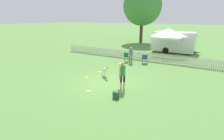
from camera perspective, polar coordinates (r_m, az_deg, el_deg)
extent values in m
plane|color=#5B8C42|center=(11.15, -1.45, -3.96)|extent=(240.00, 240.00, 0.00)
cylinder|color=tan|center=(9.90, 2.93, -5.29)|extent=(0.11, 0.11, 0.46)
cylinder|color=black|center=(9.75, 2.96, -3.01)|extent=(0.12, 0.12, 0.38)
cylinder|color=tan|center=(9.99, 3.95, -5.10)|extent=(0.11, 0.11, 0.46)
cylinder|color=black|center=(9.84, 4.00, -2.84)|extent=(0.12, 0.12, 0.38)
cylinder|color=#2D8447|center=(9.65, 3.53, -0.26)|extent=(0.39, 0.39, 0.58)
sphere|color=tan|center=(9.54, 3.57, 2.06)|extent=(0.23, 0.23, 0.23)
cylinder|color=tan|center=(9.53, 2.58, -0.98)|extent=(0.15, 0.22, 0.70)
cylinder|color=tan|center=(9.97, 3.67, 1.65)|extent=(0.58, 0.51, 0.14)
cylinder|color=yellow|center=(10.30, 2.93, 1.74)|extent=(0.25, 0.25, 0.02)
cylinder|color=yellow|center=(10.29, 2.93, 1.88)|extent=(0.25, 0.25, 0.02)
cylinder|color=yellow|center=(10.29, 2.93, 2.03)|extent=(0.25, 0.25, 0.02)
cylinder|color=yellow|center=(10.28, 2.93, 2.17)|extent=(0.25, 0.25, 0.02)
ellipsoid|color=beige|center=(12.07, -2.30, 0.05)|extent=(0.73, 0.63, 0.58)
ellipsoid|color=white|center=(12.08, -2.30, -0.20)|extent=(0.38, 0.33, 0.28)
sphere|color=beige|center=(11.70, -1.68, 0.68)|extent=(0.16, 0.16, 0.16)
cone|color=beige|center=(11.63, -1.55, 0.80)|extent=(0.17, 0.15, 0.14)
cylinder|color=yellow|center=(11.63, -1.55, 0.80)|extent=(0.27, 0.29, 0.22)
cone|color=beige|center=(11.72, -1.51, 1.03)|extent=(0.05, 0.05, 0.07)
cone|color=beige|center=(11.69, -1.94, 0.98)|extent=(0.05, 0.05, 0.07)
cylinder|color=white|center=(12.43, -2.29, -1.02)|extent=(0.06, 0.06, 0.31)
cylinder|color=white|center=(12.36, -3.21, -1.15)|extent=(0.06, 0.06, 0.31)
cylinder|color=white|center=(11.93, -1.54, 0.04)|extent=(0.16, 0.13, 0.25)
cylinder|color=white|center=(11.86, -2.40, -0.08)|extent=(0.16, 0.13, 0.25)
cone|color=beige|center=(12.47, -3.03, -0.02)|extent=(0.29, 0.23, 0.22)
cylinder|color=yellow|center=(12.05, -8.29, -2.48)|extent=(0.25, 0.25, 0.02)
cylinder|color=yellow|center=(11.05, 3.64, -4.13)|extent=(0.25, 0.25, 0.02)
cylinder|color=yellow|center=(13.20, -4.07, -0.64)|extent=(0.25, 0.25, 0.02)
cylinder|color=yellow|center=(9.87, -7.58, -6.85)|extent=(0.25, 0.25, 0.02)
cube|color=#2D5633|center=(8.91, 1.31, -8.20)|extent=(0.30, 0.18, 0.36)
cube|color=#2D5633|center=(8.84, 0.94, -8.67)|extent=(0.21, 0.04, 0.18)
cube|color=silver|center=(16.93, 10.90, 3.78)|extent=(19.17, 0.04, 0.06)
cube|color=silver|center=(16.86, 10.96, 4.91)|extent=(19.17, 0.04, 0.06)
cube|color=silver|center=(21.97, -13.13, 6.99)|extent=(0.09, 0.02, 0.81)
cube|color=silver|center=(21.87, -12.83, 6.96)|extent=(0.09, 0.02, 0.81)
cube|color=silver|center=(21.76, -12.54, 6.94)|extent=(0.09, 0.02, 0.81)
cube|color=silver|center=(21.66, -12.24, 6.91)|extent=(0.09, 0.02, 0.81)
cube|color=silver|center=(21.56, -11.94, 6.88)|extent=(0.09, 0.02, 0.81)
cube|color=silver|center=(21.45, -11.63, 6.86)|extent=(0.09, 0.02, 0.81)
cube|color=silver|center=(21.35, -11.33, 6.83)|extent=(0.09, 0.02, 0.81)
cube|color=silver|center=(21.25, -11.02, 6.80)|extent=(0.09, 0.02, 0.81)
cube|color=silver|center=(21.15, -10.71, 6.77)|extent=(0.09, 0.02, 0.81)
cube|color=silver|center=(21.05, -10.39, 6.74)|extent=(0.09, 0.02, 0.81)
cube|color=silver|center=(20.95, -10.07, 6.71)|extent=(0.09, 0.02, 0.81)
cube|color=silver|center=(20.85, -9.75, 6.68)|extent=(0.09, 0.02, 0.81)
cube|color=silver|center=(20.75, -9.43, 6.65)|extent=(0.09, 0.02, 0.81)
cube|color=silver|center=(20.65, -9.10, 6.62)|extent=(0.09, 0.02, 0.81)
cube|color=silver|center=(20.55, -8.77, 6.59)|extent=(0.09, 0.02, 0.81)
cube|color=silver|center=(20.46, -8.44, 6.55)|extent=(0.09, 0.02, 0.81)
cube|color=silver|center=(20.36, -8.10, 6.52)|extent=(0.09, 0.02, 0.81)
cube|color=silver|center=(20.27, -7.76, 6.49)|extent=(0.09, 0.02, 0.81)
cube|color=silver|center=(20.17, -7.42, 6.45)|extent=(0.09, 0.02, 0.81)
cube|color=silver|center=(20.08, -7.07, 6.42)|extent=(0.09, 0.02, 0.81)
cube|color=silver|center=(19.99, -6.72, 6.38)|extent=(0.09, 0.02, 0.81)
cube|color=silver|center=(19.89, -6.37, 6.35)|extent=(0.09, 0.02, 0.81)
cube|color=silver|center=(19.80, -6.01, 6.31)|extent=(0.09, 0.02, 0.81)
cube|color=silver|center=(19.71, -5.65, 6.27)|extent=(0.09, 0.02, 0.81)
cube|color=silver|center=(19.62, -5.29, 6.24)|extent=(0.09, 0.02, 0.81)
cube|color=silver|center=(19.53, -4.93, 6.20)|extent=(0.09, 0.02, 0.81)
cube|color=silver|center=(19.44, -4.56, 6.16)|extent=(0.09, 0.02, 0.81)
cube|color=silver|center=(19.36, -4.18, 6.12)|extent=(0.09, 0.02, 0.81)
cube|color=silver|center=(19.27, -3.81, 6.08)|extent=(0.09, 0.02, 0.81)
cube|color=silver|center=(19.18, -3.43, 6.04)|extent=(0.09, 0.02, 0.81)
cube|color=silver|center=(19.10, -3.05, 6.00)|extent=(0.09, 0.02, 0.81)
cube|color=silver|center=(19.02, -2.66, 5.96)|extent=(0.09, 0.02, 0.81)
cube|color=silver|center=(18.93, -2.27, 5.91)|extent=(0.09, 0.02, 0.81)
cube|color=silver|center=(18.85, -1.88, 5.87)|extent=(0.09, 0.02, 0.81)
cube|color=silver|center=(18.77, -1.49, 5.83)|extent=(0.09, 0.02, 0.81)
cube|color=silver|center=(18.69, -1.09, 5.78)|extent=(0.09, 0.02, 0.81)
cube|color=silver|center=(18.61, -0.69, 5.74)|extent=(0.09, 0.02, 0.81)
cube|color=silver|center=(18.53, -0.28, 5.69)|extent=(0.09, 0.02, 0.81)
cube|color=silver|center=(18.45, 0.13, 5.65)|extent=(0.09, 0.02, 0.81)
cube|color=silver|center=(18.38, 0.54, 5.60)|extent=(0.09, 0.02, 0.81)
cube|color=silver|center=(18.30, 0.96, 5.55)|extent=(0.09, 0.02, 0.81)
cube|color=silver|center=(18.22, 1.37, 5.50)|extent=(0.09, 0.02, 0.81)
cube|color=silver|center=(18.15, 1.80, 5.45)|extent=(0.09, 0.02, 0.81)
cube|color=silver|center=(18.08, 2.22, 5.40)|extent=(0.09, 0.02, 0.81)
cube|color=silver|center=(18.01, 2.65, 5.35)|extent=(0.09, 0.02, 0.81)
cube|color=silver|center=(17.93, 3.08, 5.30)|extent=(0.09, 0.02, 0.81)
cube|color=silver|center=(17.87, 3.52, 5.25)|extent=(0.09, 0.02, 0.81)
cube|color=silver|center=(17.80, 3.96, 5.20)|extent=(0.09, 0.02, 0.81)
cube|color=silver|center=(17.73, 4.40, 5.14)|extent=(0.09, 0.02, 0.81)
cube|color=silver|center=(17.66, 4.85, 5.09)|extent=(0.09, 0.02, 0.81)
cube|color=silver|center=(17.60, 5.30, 5.03)|extent=(0.09, 0.02, 0.81)
cube|color=silver|center=(17.53, 5.75, 4.98)|extent=(0.09, 0.02, 0.81)
cube|color=silver|center=(17.47, 6.20, 4.92)|extent=(0.09, 0.02, 0.81)
cube|color=silver|center=(17.41, 6.66, 4.86)|extent=(0.09, 0.02, 0.81)
cube|color=silver|center=(17.35, 7.12, 4.81)|extent=(0.09, 0.02, 0.81)
cube|color=silver|center=(17.29, 7.59, 4.75)|extent=(0.09, 0.02, 0.81)
cube|color=silver|center=(17.23, 8.06, 4.69)|extent=(0.09, 0.02, 0.81)
cube|color=silver|center=(17.17, 8.53, 4.63)|extent=(0.09, 0.02, 0.81)
cube|color=silver|center=(17.11, 9.00, 4.57)|extent=(0.09, 0.02, 0.81)
cube|color=silver|center=(17.06, 9.48, 4.51)|extent=(0.09, 0.02, 0.81)
cube|color=silver|center=(17.00, 9.96, 4.45)|extent=(0.09, 0.02, 0.81)
cube|color=silver|center=(16.95, 10.44, 4.38)|extent=(0.09, 0.02, 0.81)
cube|color=silver|center=(16.90, 10.93, 4.32)|extent=(0.09, 0.02, 0.81)
cube|color=silver|center=(16.85, 11.42, 4.26)|extent=(0.09, 0.02, 0.81)
cube|color=silver|center=(16.80, 11.91, 4.19)|extent=(0.09, 0.02, 0.81)
cube|color=silver|center=(16.75, 12.40, 4.12)|extent=(0.09, 0.02, 0.81)
cube|color=silver|center=(16.70, 12.90, 4.06)|extent=(0.09, 0.02, 0.81)
cube|color=silver|center=(16.66, 13.40, 3.99)|extent=(0.09, 0.02, 0.81)
cube|color=silver|center=(16.62, 13.90, 3.92)|extent=(0.09, 0.02, 0.81)
cube|color=silver|center=(16.57, 14.41, 3.86)|extent=(0.09, 0.02, 0.81)
cube|color=silver|center=(16.53, 14.92, 3.79)|extent=(0.09, 0.02, 0.81)
cube|color=silver|center=(16.49, 15.43, 3.72)|extent=(0.09, 0.02, 0.81)
cube|color=silver|center=(16.45, 15.94, 3.65)|extent=(0.09, 0.02, 0.81)
cube|color=silver|center=(16.41, 16.45, 3.58)|extent=(0.09, 0.02, 0.81)
cube|color=silver|center=(16.38, 16.97, 3.51)|extent=(0.09, 0.02, 0.81)
cube|color=silver|center=(16.34, 17.49, 3.43)|extent=(0.09, 0.02, 0.81)
cube|color=silver|center=(16.31, 18.01, 3.36)|extent=(0.09, 0.02, 0.81)
cube|color=silver|center=(16.28, 18.53, 3.29)|extent=(0.09, 0.02, 0.81)
cube|color=silver|center=(16.25, 19.06, 3.21)|extent=(0.09, 0.02, 0.81)
cube|color=silver|center=(16.22, 19.59, 3.14)|extent=(0.09, 0.02, 0.81)
cube|color=silver|center=(16.19, 20.11, 3.07)|extent=(0.09, 0.02, 0.81)
cube|color=silver|center=(16.16, 20.64, 2.99)|extent=(0.09, 0.02, 0.81)
cube|color=silver|center=(16.14, 21.18, 2.91)|extent=(0.09, 0.02, 0.81)
cube|color=silver|center=(16.12, 21.71, 2.84)|extent=(0.09, 0.02, 0.81)
cube|color=silver|center=(16.09, 22.25, 2.76)|extent=(0.09, 0.02, 0.81)
cube|color=silver|center=(16.07, 22.78, 2.68)|extent=(0.09, 0.02, 0.81)
cube|color=silver|center=(16.05, 23.32, 2.61)|extent=(0.09, 0.02, 0.81)
cube|color=silver|center=(16.04, 23.86, 2.53)|extent=(0.09, 0.02, 0.81)
cube|color=silver|center=(16.02, 24.40, 2.45)|extent=(0.09, 0.02, 0.81)
cube|color=silver|center=(16.01, 24.94, 2.37)|extent=(0.09, 0.02, 0.81)
cube|color=silver|center=(15.99, 25.48, 2.29)|extent=(0.09, 0.02, 0.81)
cube|color=silver|center=(15.98, 26.02, 2.21)|extent=(0.09, 0.02, 0.81)
cube|color=silver|center=(15.97, 26.57, 2.13)|extent=(0.09, 0.02, 0.81)
cube|color=silver|center=(15.96, 27.11, 2.05)|extent=(0.09, 0.02, 0.81)
cube|color=silver|center=(15.95, 27.65, 1.97)|extent=(0.09, 0.02, 0.81)
cube|color=silver|center=(15.95, 28.20, 1.89)|extent=(0.09, 0.02, 0.81)
cube|color=silver|center=(15.94, 28.74, 1.81)|extent=(0.09, 0.02, 0.81)
cube|color=silver|center=(15.94, 29.29, 1.73)|extent=(0.09, 0.02, 0.81)
cube|color=silver|center=(15.94, 29.83, 1.65)|extent=(0.09, 0.02, 0.81)
cube|color=silver|center=(15.94, 30.38, 1.57)|extent=(0.09, 0.02, 0.81)
cube|color=silver|center=(15.94, 30.93, 1.49)|extent=(0.09, 0.02, 0.81)
cube|color=silver|center=(15.94, 31.47, 1.41)|extent=(0.09, 0.02, 0.81)
cube|color=silver|center=(15.94, 32.02, 1.32)|extent=(0.09, 0.02, 0.81)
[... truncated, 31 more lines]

